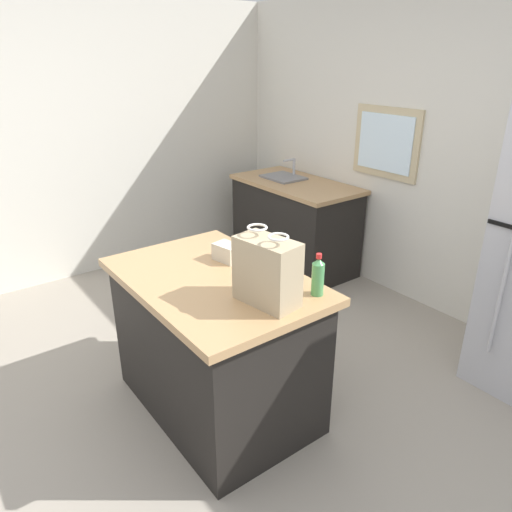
{
  "coord_description": "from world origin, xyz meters",
  "views": [
    {
      "loc": [
        1.94,
        -1.11,
        2.05
      ],
      "look_at": [
        -0.14,
        0.46,
        0.94
      ],
      "focal_mm": 33.57,
      "sensor_mm": 36.0,
      "label": 1
    }
  ],
  "objects_px": {
    "shopping_bag": "(267,271)",
    "bottle": "(318,277)",
    "small_box": "(227,252)",
    "kitchen_island": "(216,344)"
  },
  "relations": [
    {
      "from": "shopping_bag",
      "to": "bottle",
      "type": "distance_m",
      "value": 0.28
    },
    {
      "from": "small_box",
      "to": "bottle",
      "type": "bearing_deg",
      "value": 10.89
    },
    {
      "from": "small_box",
      "to": "bottle",
      "type": "xyz_separation_m",
      "value": [
        0.65,
        0.13,
        0.05
      ]
    },
    {
      "from": "kitchen_island",
      "to": "bottle",
      "type": "height_order",
      "value": "bottle"
    },
    {
      "from": "shopping_bag",
      "to": "bottle",
      "type": "xyz_separation_m",
      "value": [
        0.09,
        0.26,
        -0.07
      ]
    },
    {
      "from": "shopping_bag",
      "to": "kitchen_island",
      "type": "bearing_deg",
      "value": -171.84
    },
    {
      "from": "bottle",
      "to": "shopping_bag",
      "type": "bearing_deg",
      "value": -109.4
    },
    {
      "from": "kitchen_island",
      "to": "small_box",
      "type": "height_order",
      "value": "small_box"
    },
    {
      "from": "shopping_bag",
      "to": "small_box",
      "type": "distance_m",
      "value": 0.59
    },
    {
      "from": "bottle",
      "to": "kitchen_island",
      "type": "bearing_deg",
      "value": -147.62
    }
  ]
}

